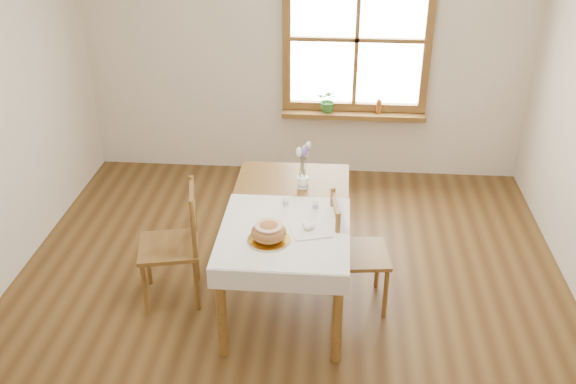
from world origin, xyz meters
name	(u,v)px	position (x,y,z in m)	size (l,w,h in m)	color
ground	(285,315)	(0.00, 0.00, 0.00)	(5.00, 5.00, 0.00)	brown
room_walls	(284,102)	(0.00, 0.00, 1.71)	(4.60, 5.10, 2.65)	silver
window	(357,40)	(0.50, 2.47, 1.45)	(1.46, 0.08, 1.46)	olive
window_sill	(353,115)	(0.50, 2.40, 0.69)	(1.46, 0.20, 0.05)	olive
dining_table	(288,220)	(0.00, 0.30, 0.66)	(0.90, 1.60, 0.75)	olive
table_linen	(284,231)	(0.00, 0.00, 0.76)	(0.91, 0.99, 0.01)	silver
chair_left	(169,245)	(-0.89, 0.17, 0.48)	(0.44, 0.47, 0.95)	olive
chair_right	(359,253)	(0.54, 0.21, 0.46)	(0.43, 0.45, 0.91)	olive
bread_plate	(269,240)	(-0.09, -0.15, 0.77)	(0.28, 0.28, 0.02)	white
bread_loaf	(269,231)	(-0.09, -0.15, 0.84)	(0.24, 0.24, 0.13)	#AC713D
egg_napkin	(311,230)	(0.18, 0.00, 0.77)	(0.27, 0.22, 0.01)	silver
eggs	(311,227)	(0.18, 0.00, 0.79)	(0.20, 0.18, 0.04)	white
salt_shaker	(286,202)	(-0.02, 0.33, 0.80)	(0.04, 0.04, 0.08)	white
pepper_shaker	(315,205)	(0.20, 0.29, 0.81)	(0.05, 0.05, 0.09)	white
flower_vase	(303,183)	(0.09, 0.64, 0.80)	(0.09, 0.09, 0.09)	white
lavender_bouquet	(303,162)	(0.09, 0.64, 0.99)	(0.15, 0.15, 0.28)	#65508E
potted_plant	(328,103)	(0.24, 2.40, 0.81)	(0.22, 0.24, 0.19)	#2D6C2B
amber_bottle	(379,106)	(0.76, 2.40, 0.79)	(0.05, 0.05, 0.15)	#96521B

